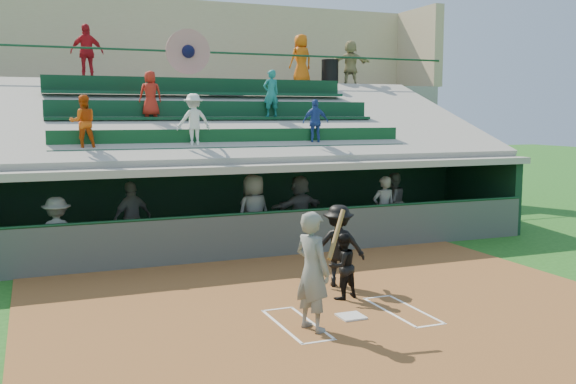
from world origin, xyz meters
name	(u,v)px	position (x,y,z in m)	size (l,w,h in m)	color
ground	(351,318)	(0.00, 0.00, 0.00)	(100.00, 100.00, 0.00)	#1B5317
dirt_slab	(338,310)	(0.00, 0.50, 0.01)	(11.00, 9.00, 0.02)	brown
home_plate	(351,316)	(0.00, 0.00, 0.04)	(0.43, 0.43, 0.03)	silver
batters_box_chalk	(351,317)	(0.00, 0.00, 0.02)	(2.65, 1.85, 0.01)	white
dugout_floor	(236,244)	(0.00, 6.75, 0.02)	(16.00, 3.50, 0.04)	gray
concourse_slab	(180,148)	(0.00, 13.50, 2.30)	(20.00, 3.00, 4.60)	gray
grandstand	(200,154)	(-0.01, 10.51, 2.26)	(20.40, 10.40, 7.80)	#4D524D
batter_at_plate	(313,271)	(-0.88, -0.33, 1.00)	(0.96, 0.83, 1.95)	#60635D
catcher	(342,266)	(0.36, 1.09, 0.65)	(0.61, 0.48, 1.26)	black
home_umpire	(338,245)	(0.71, 1.95, 0.85)	(1.08, 0.62, 1.67)	black
dugout_bench	(215,229)	(-0.28, 7.89, 0.25)	(14.22, 0.43, 0.43)	olive
dugout_player_a	(57,234)	(-4.57, 5.29, 0.87)	(1.07, 0.62, 1.66)	#535551
dugout_player_b	(132,219)	(-2.79, 6.33, 0.96)	(1.08, 0.45, 1.84)	#535651
dugout_player_c	(254,213)	(0.13, 5.62, 1.02)	(0.96, 0.63, 1.97)	#51544F
dugout_player_d	(300,208)	(1.74, 6.42, 0.95)	(1.68, 0.54, 1.82)	#595C57
dugout_player_e	(384,209)	(3.81, 5.46, 0.94)	(0.66, 0.43, 1.81)	#61635E
dugout_player_f	(393,202)	(4.92, 6.81, 0.91)	(0.85, 0.66, 1.75)	#61645F
trash_bin	(330,72)	(5.52, 12.52, 5.07)	(0.63, 0.63, 0.95)	black
concourse_staff_a	(87,52)	(-3.19, 12.63, 5.52)	(1.08, 0.45, 1.84)	red
concourse_staff_b	(301,59)	(4.26, 12.33, 5.51)	(0.89, 0.58, 1.81)	#CD580C
concourse_staff_c	(350,63)	(6.30, 12.37, 5.44)	(1.55, 0.49, 1.67)	tan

